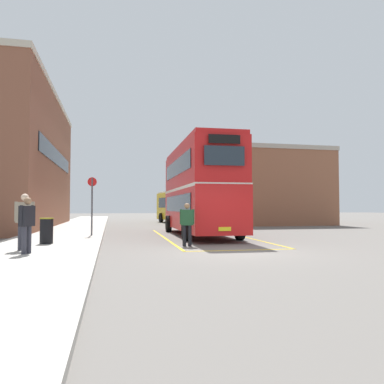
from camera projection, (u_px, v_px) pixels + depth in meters
ground_plane at (170, 228)px, 26.53m from camera, size 135.60×135.60×0.00m
sidewalk_left at (78, 227)px, 27.49m from camera, size 4.00×57.60×0.14m
brick_building_left at (15, 160)px, 27.18m from camera, size 5.84×19.30×9.81m
depot_building_right at (250, 190)px, 38.47m from camera, size 8.85×17.93×6.55m
double_decker_bus at (199, 188)px, 19.97m from camera, size 2.95×10.02×4.75m
single_deck_bus at (181, 206)px, 34.69m from camera, size 3.58×9.32×3.02m
pedestrian_boarding at (187, 221)px, 14.44m from camera, size 0.55×0.34×1.66m
pedestrian_waiting_near at (24, 217)px, 11.88m from camera, size 0.60×0.25×1.80m
pedestrian_waiting_far at (27, 221)px, 11.00m from camera, size 0.41×0.52×1.66m
litter_bin at (47, 231)px, 14.03m from camera, size 0.50×0.50×0.97m
bus_stop_sign at (92, 201)px, 18.24m from camera, size 0.44×0.08×2.83m
bay_marking_yellow at (208, 238)px, 18.03m from camera, size 4.43×12.05×0.01m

